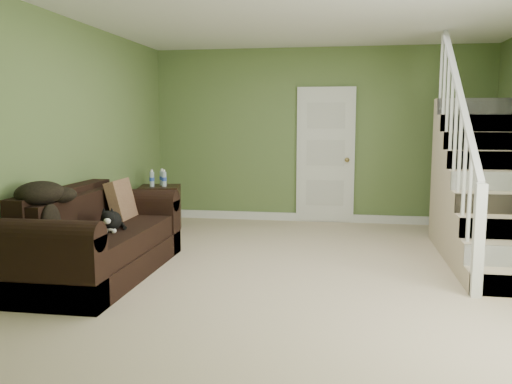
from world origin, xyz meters
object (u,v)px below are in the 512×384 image
(sofa, at_px, (96,243))
(banana, at_px, (81,237))
(side_table, at_px, (160,208))
(cat, at_px, (110,221))

(sofa, relative_size, banana, 12.38)
(side_table, relative_size, cat, 1.63)
(side_table, bearing_deg, banana, -85.95)
(cat, xyz_separation_m, banana, (-0.10, -0.38, -0.07))
(cat, bearing_deg, side_table, 81.05)
(side_table, xyz_separation_m, banana, (0.18, -2.60, 0.17))
(cat, bearing_deg, banana, -121.25)
(sofa, bearing_deg, banana, -79.04)
(sofa, xyz_separation_m, side_table, (-0.09, 2.14, -0.01))
(side_table, distance_m, banana, 2.62)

